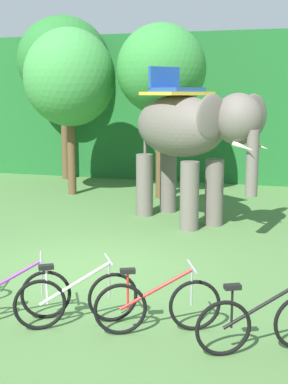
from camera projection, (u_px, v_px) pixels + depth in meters
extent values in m
plane|color=#4C753D|center=(86.00, 270.00, 9.59)|extent=(80.00, 80.00, 0.00)
cube|color=#1E6028|center=(210.00, 106.00, 21.33)|extent=(36.00, 6.00, 5.19)
cylinder|color=brown|center=(66.00, 140.00, 19.50)|extent=(0.29, 0.29, 2.88)
ellipsoid|color=#28702D|center=(63.00, 60.00, 18.98)|extent=(3.25, 3.25, 3.09)
cylinder|color=brown|center=(72.00, 158.00, 16.58)|extent=(0.25, 0.25, 2.27)
ellipsoid|color=#3D8E42|center=(70.00, 77.00, 16.12)|extent=(2.78, 2.78, 2.95)
cylinder|color=brown|center=(161.00, 155.00, 15.95)|extent=(0.30, 0.30, 2.63)
ellipsoid|color=#338438|center=(161.00, 69.00, 15.49)|extent=(2.61, 2.61, 2.63)
ellipsoid|color=#665E56|center=(179.00, 126.00, 12.96)|extent=(3.14, 2.90, 1.50)
cylinder|color=#665E56|center=(214.00, 192.00, 12.74)|extent=(0.44, 0.44, 1.60)
cylinder|color=#665E56|center=(189.00, 196.00, 12.30)|extent=(0.44, 0.44, 1.60)
cylinder|color=#665E56|center=(168.00, 182.00, 14.18)|extent=(0.44, 0.44, 1.60)
cylinder|color=#665E56|center=(145.00, 185.00, 13.75)|extent=(0.44, 0.44, 1.60)
ellipsoid|color=#665E56|center=(238.00, 119.00, 11.30)|extent=(1.48, 1.47, 1.10)
ellipsoid|color=#665E56|center=(253.00, 116.00, 11.77)|extent=(0.65, 0.76, 0.96)
ellipsoid|color=#665E56|center=(212.00, 117.00, 11.06)|extent=(0.65, 0.76, 0.96)
cylinder|color=#665E56|center=(252.00, 163.00, 11.11)|extent=(0.26, 0.26, 1.40)
cone|color=beige|center=(258.00, 146.00, 11.21)|extent=(0.52, 0.44, 0.21)
cone|color=beige|center=(244.00, 147.00, 10.96)|extent=(0.52, 0.44, 0.21)
cube|color=gold|center=(177.00, 93.00, 12.89)|extent=(1.84, 1.85, 0.08)
cube|color=#1E4799|center=(177.00, 90.00, 12.88)|extent=(1.42, 1.39, 0.10)
cube|color=#1E4799|center=(164.00, 78.00, 13.23)|extent=(0.64, 0.77, 0.56)
cylinder|color=#665E56|center=(145.00, 140.00, 14.18)|extent=(0.08, 0.08, 0.90)
torus|color=black|center=(46.00, 295.00, 7.49)|extent=(0.65, 0.37, 0.71)
cylinder|color=purple|center=(7.00, 280.00, 7.35)|extent=(0.88, 0.49, 0.54)
cylinder|color=#9E9EA3|center=(42.00, 276.00, 7.43)|extent=(0.03, 0.03, 0.55)
cylinder|color=#9E9EA3|center=(41.00, 257.00, 7.38)|extent=(0.27, 0.48, 0.03)
torus|color=black|center=(40.00, 305.00, 7.14)|extent=(0.63, 0.42, 0.71)
torus|color=black|center=(113.00, 297.00, 7.40)|extent=(0.63, 0.42, 0.71)
cylinder|color=silver|center=(75.00, 284.00, 7.21)|extent=(0.85, 0.55, 0.54)
cylinder|color=silver|center=(47.00, 286.00, 7.11)|extent=(0.03, 0.03, 0.52)
cube|color=black|center=(46.00, 267.00, 7.07)|extent=(0.22, 0.19, 0.06)
cylinder|color=#9E9EA3|center=(109.00, 278.00, 7.33)|extent=(0.03, 0.03, 0.55)
cylinder|color=#9E9EA3|center=(109.00, 260.00, 7.28)|extent=(0.30, 0.46, 0.03)
torus|color=black|center=(120.00, 309.00, 6.99)|extent=(0.67, 0.33, 0.71)
torus|color=black|center=(195.00, 305.00, 7.12)|extent=(0.67, 0.33, 0.71)
cylinder|color=red|center=(156.00, 289.00, 7.01)|extent=(0.91, 0.43, 0.54)
cylinder|color=red|center=(128.00, 290.00, 6.96)|extent=(0.03, 0.03, 0.52)
cube|color=black|center=(128.00, 271.00, 6.91)|extent=(0.22, 0.17, 0.06)
cylinder|color=#9E9EA3|center=(192.00, 286.00, 7.06)|extent=(0.03, 0.03, 0.55)
cylinder|color=#9E9EA3|center=(192.00, 266.00, 7.01)|extent=(0.24, 0.49, 0.03)
torus|color=black|center=(223.00, 328.00, 6.42)|extent=(0.66, 0.37, 0.71)
cylinder|color=black|center=(261.00, 306.00, 6.46)|extent=(0.89, 0.48, 0.54)
cylinder|color=black|center=(232.00, 307.00, 6.39)|extent=(0.03, 0.03, 0.52)
cube|color=black|center=(233.00, 287.00, 6.35)|extent=(0.22, 0.18, 0.06)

